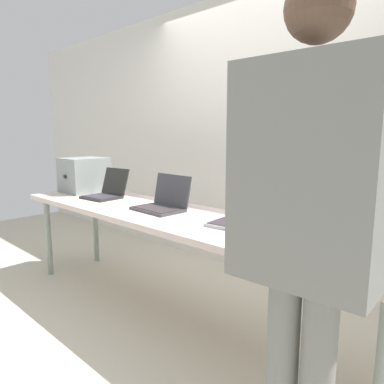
{
  "coord_description": "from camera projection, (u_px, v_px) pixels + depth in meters",
  "views": [
    {
      "loc": [
        1.72,
        -1.65,
        1.31
      ],
      "look_at": [
        0.1,
        0.09,
        0.92
      ],
      "focal_mm": 32.95,
      "sensor_mm": 36.0,
      "label": 1
    }
  ],
  "objects": [
    {
      "name": "laptop_station_3",
      "position": [
        372.0,
        239.0,
        1.63
      ],
      "size": [
        0.37,
        0.34,
        0.28
      ],
      "color": "#3B393A",
      "rests_on": "workbench"
    },
    {
      "name": "laptop_station_2",
      "position": [
        245.0,
        216.0,
        2.12
      ],
      "size": [
        0.38,
        0.35,
        0.24
      ],
      "color": "#ADB2B4",
      "rests_on": "workbench"
    },
    {
      "name": "coffee_mug",
      "position": [
        268.0,
        243.0,
        1.65
      ],
      "size": [
        0.08,
        0.08,
        0.08
      ],
      "color": "#2B4AA2",
      "rests_on": "workbench"
    },
    {
      "name": "person",
      "position": [
        309.0,
        212.0,
        1.1
      ],
      "size": [
        0.45,
        0.59,
        1.76
      ],
      "color": "gray",
      "rests_on": "ground"
    },
    {
      "name": "paper_sheet",
      "position": [
        299.0,
        253.0,
        1.63
      ],
      "size": [
        0.28,
        0.34,
        0.0
      ],
      "color": "white",
      "rests_on": "workbench"
    },
    {
      "name": "equipment_box",
      "position": [
        84.0,
        175.0,
        3.35
      ],
      "size": [
        0.34,
        0.39,
        0.32
      ],
      "color": "gray",
      "rests_on": "workbench"
    },
    {
      "name": "laptop_station_0",
      "position": [
        107.0,
        191.0,
        3.05
      ],
      "size": [
        0.32,
        0.34,
        0.25
      ],
      "color": "#272824",
      "rests_on": "workbench"
    },
    {
      "name": "ground",
      "position": [
        174.0,
        319.0,
        2.57
      ],
      "size": [
        8.0,
        8.0,
        0.04
      ],
      "primitive_type": "cube",
      "color": "beige"
    },
    {
      "name": "laptop_station_1",
      "position": [
        163.0,
        202.0,
        2.56
      ],
      "size": [
        0.38,
        0.3,
        0.25
      ],
      "color": "#393A3F",
      "rests_on": "workbench"
    },
    {
      "name": "workbench",
      "position": [
        173.0,
        221.0,
        2.45
      ],
      "size": [
        3.04,
        0.7,
        0.77
      ],
      "color": "beige",
      "rests_on": "ground"
    },
    {
      "name": "back_wall",
      "position": [
        264.0,
        135.0,
        3.16
      ],
      "size": [
        8.0,
        0.11,
        2.59
      ],
      "color": "silver",
      "rests_on": "ground"
    }
  ]
}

